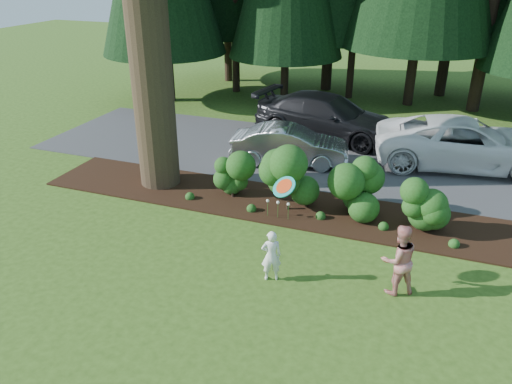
{
  "coord_description": "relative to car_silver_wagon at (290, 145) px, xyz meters",
  "views": [
    {
      "loc": [
        3.42,
        -9.32,
        6.64
      ],
      "look_at": [
        -0.53,
        1.27,
        1.3
      ],
      "focal_mm": 35.0,
      "sensor_mm": 36.0,
      "label": 1
    }
  ],
  "objects": [
    {
      "name": "ground",
      "position": [
        1.2,
        -6.44,
        -0.7
      ],
      "size": [
        80.0,
        80.0,
        0.0
      ],
      "primitive_type": "plane",
      "color": "#325017",
      "rests_on": "ground"
    },
    {
      "name": "mulch_bed",
      "position": [
        1.2,
        -3.19,
        -0.67
      ],
      "size": [
        16.0,
        2.5,
        0.05
      ],
      "primitive_type": "cube",
      "color": "black",
      "rests_on": "ground"
    },
    {
      "name": "driveway",
      "position": [
        1.2,
        1.06,
        -0.68
      ],
      "size": [
        22.0,
        6.0,
        0.03
      ],
      "primitive_type": "cube",
      "color": "#38383A",
      "rests_on": "ground"
    },
    {
      "name": "shrub_row",
      "position": [
        1.97,
        -3.31,
        0.11
      ],
      "size": [
        6.53,
        1.6,
        1.61
      ],
      "color": "#224615",
      "rests_on": "ground"
    },
    {
      "name": "lily_cluster",
      "position": [
        0.9,
        -4.04,
        -0.2
      ],
      "size": [
        0.69,
        0.09,
        0.57
      ],
      "color": "#224615",
      "rests_on": "ground"
    },
    {
      "name": "car_silver_wagon",
      "position": [
        0.0,
        0.0,
        0.0
      ],
      "size": [
        4.24,
        2.12,
        1.34
      ],
      "primitive_type": "imported",
      "rotation": [
        0.0,
        0.0,
        1.75
      ],
      "color": "#AAABAF",
      "rests_on": "driveway"
    },
    {
      "name": "car_white_suv",
      "position": [
        5.7,
        1.88,
        0.17
      ],
      "size": [
        6.37,
        3.64,
        1.67
      ],
      "primitive_type": "imported",
      "rotation": [
        0.0,
        0.0,
        1.72
      ],
      "color": "white",
      "rests_on": "driveway"
    },
    {
      "name": "car_dark_suv",
      "position": [
        0.59,
        3.17,
        0.19
      ],
      "size": [
        6.26,
        3.45,
        1.72
      ],
      "primitive_type": "imported",
      "rotation": [
        0.0,
        0.0,
        1.39
      ],
      "color": "black",
      "rests_on": "driveway"
    },
    {
      "name": "child",
      "position": [
        1.64,
        -6.81,
        -0.08
      ],
      "size": [
        0.53,
        0.46,
        1.24
      ],
      "primitive_type": "imported",
      "rotation": [
        0.0,
        0.0,
        3.57
      ],
      "color": "white",
      "rests_on": "ground"
    },
    {
      "name": "adult",
      "position": [
        4.34,
        -6.31,
        0.12
      ],
      "size": [
        1.0,
        0.94,
        1.63
      ],
      "primitive_type": "imported",
      "rotation": [
        0.0,
        0.0,
        3.69
      ],
      "color": "red",
      "rests_on": "ground"
    },
    {
      "name": "frisbee",
      "position": [
        1.9,
        -6.8,
        1.64
      ],
      "size": [
        0.59,
        0.45,
        0.47
      ],
      "color": "teal",
      "rests_on": "ground"
    }
  ]
}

